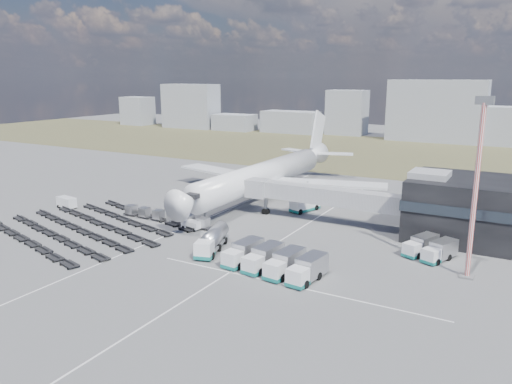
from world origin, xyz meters
The scene contains 16 objects.
ground centered at (0.00, 0.00, 0.00)m, with size 420.00×420.00×0.00m, color #565659.
grass_strip centered at (0.00, 110.00, 0.01)m, with size 420.00×90.00×0.01m, color brown.
lane_markings centered at (9.77, 3.00, 0.01)m, with size 47.12×110.00×0.01m.
terminal centered at (47.77, 23.96, 5.25)m, with size 30.40×16.40×11.00m.
jet_bridge centered at (15.90, 20.42, 5.05)m, with size 30.30×3.80×7.05m.
airliner centered at (0.00, 32.38, 5.29)m, with size 51.59×64.53×17.62m.
skyline centered at (20.44, 149.06, 9.66)m, with size 299.22×26.83×25.80m.
fuel_tanker centered at (8.91, -1.89, 1.66)m, with size 5.55×10.60×3.33m.
pushback_tug centered at (-0.30, 5.32, 0.76)m, with size 3.41×1.92×1.52m, color white.
utility_van centered at (-30.94, 4.33, 1.16)m, with size 4.37×1.98×2.33m, color white.
catering_truck centered at (11.95, 26.20, 1.52)m, with size 4.55×6.98×2.97m.
service_trucks_near centered at (21.11, -4.79, 1.58)m, with size 13.85×8.70×2.91m.
service_trucks_far centered at (38.67, 11.50, 1.42)m, with size 7.42×8.01×2.60m.
uld_row centered at (-7.22, 6.67, 1.09)m, with size 20.02×2.09×1.82m.
baggage_dollies centered at (-16.51, -3.19, 0.38)m, with size 36.77×31.15×0.76m.
floodlight_mast centered at (44.50, 6.15, 11.96)m, with size 2.28×1.84×23.87m.
Camera 1 is at (50.56, -61.99, 26.29)m, focal length 35.00 mm.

